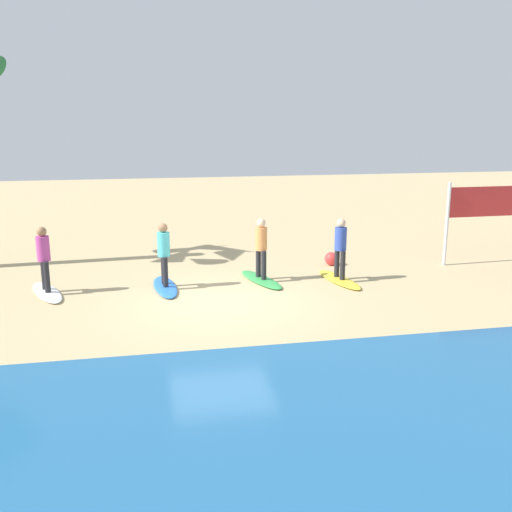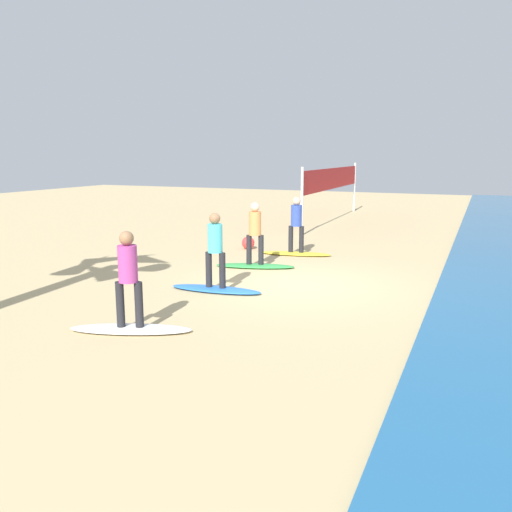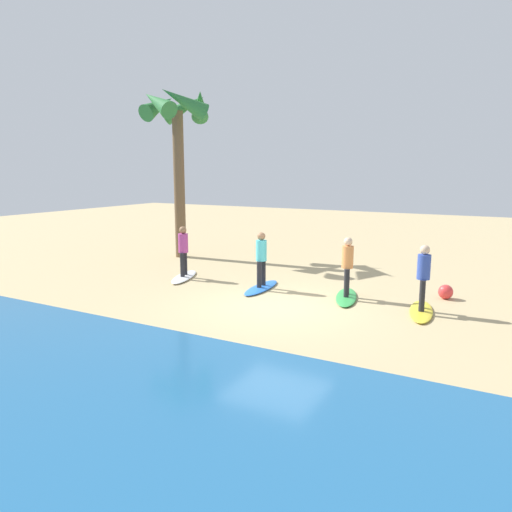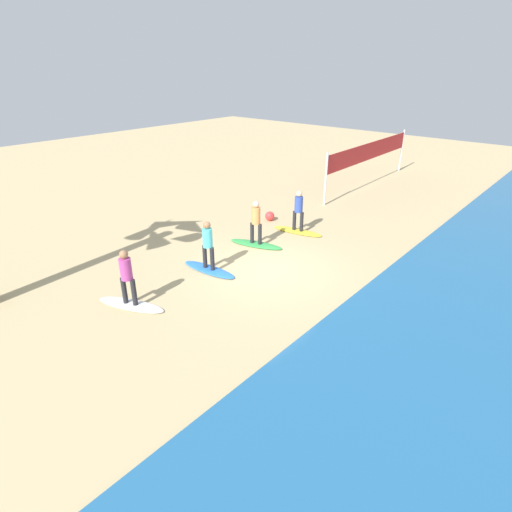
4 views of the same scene
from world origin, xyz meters
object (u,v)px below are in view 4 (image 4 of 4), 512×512
Objects in this scene: surfboard_green at (256,244)px; volleyball_net at (370,153)px; surfer_blue at (208,242)px; surfboard_blue at (209,270)px; surfboard_yellow at (298,231)px; surfer_green at (256,219)px; beach_ball at (270,216)px; surfer_white at (126,274)px; surfer_yellow at (299,208)px; surfboard_white at (131,305)px.

surfboard_green is 0.23× the size of volleyball_net.
volleyball_net is (-12.88, -0.92, 0.75)m from surfer_blue.
volleyball_net reaches higher than surfboard_green.
surfboard_green is 1.00× the size of surfboard_blue.
surfboard_yellow is 1.28× the size of surfer_green.
surfer_blue is at bearing 4.07° from volleyball_net.
volleyball_net reaches higher than beach_ball.
surfer_yellow is at bearing 177.71° from surfer_white.
surfer_green is 1.00× the size of surfer_white.
surfboard_white is at bearing -2.29° from surfer_yellow.
surfer_yellow is 1.94m from beach_ball.
surfboard_green is 1.28× the size of surfer_blue.
surfer_white is 0.18× the size of volleyball_net.
surfer_blue is at bearing -0.00° from surfboard_blue.
surfer_white is at bearing 10.00° from beach_ball.
beach_ball reaches higher than surfboard_blue.
surfer_green is at bearing -178.83° from surfer_white.
surfer_white is (2.96, -0.08, 0.00)m from surfer_blue.
beach_ball is (-0.34, -1.71, -0.84)m from surfer_yellow.
surfer_yellow is at bearing 7.95° from volleyball_net.
beach_ball is (-5.03, -1.49, 0.16)m from surfboard_blue.
surfboard_green is 5.56m from surfboard_white.
surfer_green is 4.07× the size of beach_ball.
surfer_green and surfer_blue have the same top height.
surfer_blue and surfer_white have the same top height.
surfboard_white is 5.21× the size of beach_ball.
surfer_white reaches higher than surfboard_white.
beach_ball is at bearing 159.17° from surfboard_yellow.
surfboard_yellow is at bearing 7.95° from volleyball_net.
beach_ball is (-5.03, -1.49, -0.84)m from surfer_blue.
surfer_green reaches higher than surfboard_white.
surfboard_blue is 3.12m from surfer_white.
surfer_blue is at bearing 68.10° from surfboard_white.
surfer_blue is 5.31m from beach_ball.
volleyball_net is at bearing 89.40° from surfboard_blue.
surfboard_white is at bearing -96.19° from surfboard_blue.
surfboard_green is (2.09, -0.42, -0.99)m from surfer_yellow.
surfboard_yellow is 8.45m from volleyball_net.
surfer_blue is at bearing 4.22° from surfer_green.
surfboard_blue is at bearing -101.51° from surfboard_green.
surfboard_green is at bearing -11.33° from surfer_yellow.
surfboard_white is at bearing -1.52° from surfer_blue.
surfboard_green is 10.45m from volleyball_net.
surfboard_blue is at bearing 4.07° from volleyball_net.
volleyball_net is at bearing -175.93° from surfer_blue.
surfboard_green is at bearing -175.78° from surfer_blue.
surfer_yellow is 2.13m from surfer_green.
surfboard_yellow is 1.00× the size of surfboard_green.
surfer_green is 5.65m from surfboard_white.
surfboard_blue is 1.28× the size of surfer_blue.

